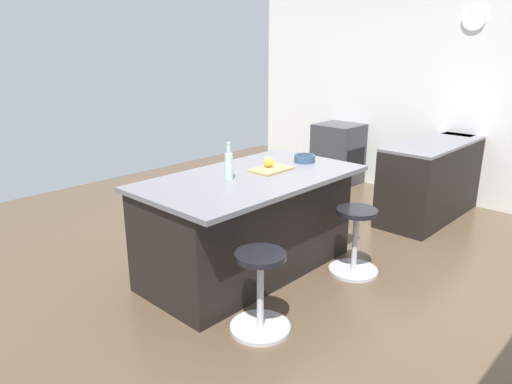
# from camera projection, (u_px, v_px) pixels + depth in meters

# --- Properties ---
(ground_plane) EXTENTS (7.62, 7.62, 0.00)m
(ground_plane) POSITION_uv_depth(u_px,v_px,m) (286.00, 260.00, 4.51)
(ground_plane) COLOR brown
(interior_partition_left) EXTENTS (0.15, 5.61, 2.83)m
(interior_partition_left) POSITION_uv_depth(u_px,v_px,m) (433.00, 89.00, 6.12)
(interior_partition_left) COLOR silver
(interior_partition_left) RESTS_ON ground_plane
(sink_cabinet) EXTENTS (2.53, 0.60, 1.18)m
(sink_cabinet) POSITION_uv_depth(u_px,v_px,m) (448.00, 172.00, 5.87)
(sink_cabinet) COLOR black
(sink_cabinet) RESTS_ON ground_plane
(oven_range) EXTENTS (0.60, 0.61, 0.87)m
(oven_range) POSITION_uv_depth(u_px,v_px,m) (338.00, 154.00, 6.93)
(oven_range) COLOR #38383D
(oven_range) RESTS_ON ground_plane
(kitchen_island) EXTENTS (1.97, 1.09, 0.90)m
(kitchen_island) POSITION_uv_depth(u_px,v_px,m) (248.00, 223.00, 4.19)
(kitchen_island) COLOR black
(kitchen_island) RESTS_ON ground_plane
(stool_by_window) EXTENTS (0.44, 0.44, 0.60)m
(stool_by_window) POSITION_uv_depth(u_px,v_px,m) (355.00, 243.00, 4.20)
(stool_by_window) COLOR #B7B7BC
(stool_by_window) RESTS_ON ground_plane
(stool_middle) EXTENTS (0.44, 0.44, 0.60)m
(stool_middle) POSITION_uv_depth(u_px,v_px,m) (260.00, 294.00, 3.34)
(stool_middle) COLOR #B7B7BC
(stool_middle) RESTS_ON ground_plane
(cutting_board) EXTENTS (0.36, 0.24, 0.02)m
(cutting_board) POSITION_uv_depth(u_px,v_px,m) (271.00, 169.00, 4.18)
(cutting_board) COLOR tan
(cutting_board) RESTS_ON kitchen_island
(apple_yellow) EXTENTS (0.09, 0.09, 0.09)m
(apple_yellow) POSITION_uv_depth(u_px,v_px,m) (269.00, 162.00, 4.22)
(apple_yellow) COLOR gold
(apple_yellow) RESTS_ON cutting_board
(water_bottle) EXTENTS (0.06, 0.06, 0.31)m
(water_bottle) POSITION_uv_depth(u_px,v_px,m) (229.00, 165.00, 3.88)
(water_bottle) COLOR silver
(water_bottle) RESTS_ON kitchen_island
(fruit_bowl) EXTENTS (0.20, 0.20, 0.07)m
(fruit_bowl) POSITION_uv_depth(u_px,v_px,m) (305.00, 158.00, 4.48)
(fruit_bowl) COLOR #334C6B
(fruit_bowl) RESTS_ON kitchen_island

